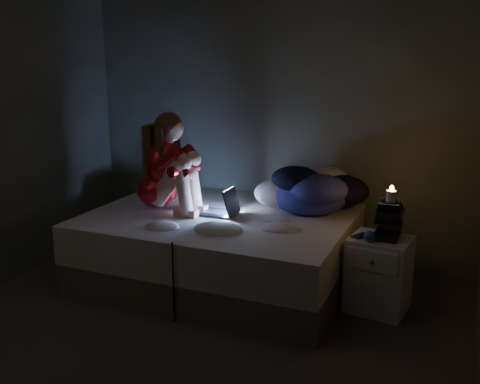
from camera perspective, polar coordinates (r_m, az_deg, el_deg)
The scene contains 12 objects.
floor at distance 3.61m, azimuth -7.21°, elevation -16.20°, with size 3.60×3.80×0.02m, color #322F2D.
wall_back at distance 4.88m, azimuth 3.65°, elevation 8.19°, with size 3.60×0.02×2.60m, color #404439.
bed at distance 4.44m, azimuth -2.15°, elevation -5.90°, with size 2.06×1.55×0.57m, color #B6AFA1, non-canonical shape.
pillow at distance 4.95m, azimuth -7.76°, elevation 0.24°, with size 0.40×0.29×0.12m, color silver.
woman at distance 4.44m, azimuth -8.87°, elevation 3.24°, with size 0.51×0.33×0.82m, color #9D130F, non-canonical shape.
laptop at distance 4.32m, azimuth -2.63°, elevation -0.89°, with size 0.33×0.23×0.23m, color black, non-canonical shape.
clothes_pile at distance 4.41m, azimuth 7.31°, elevation 0.46°, with size 0.67×0.54×0.40m, color navy, non-canonical shape.
nightstand at distance 4.06m, azimuth 14.50°, elevation -8.44°, with size 0.42×0.37×0.55m, color silver.
book_stack at distance 3.94m, azimuth 15.59°, elevation -2.99°, with size 0.19×0.25×0.25m, color black, non-canonical shape.
candle at distance 3.90m, azimuth 15.75°, elevation -0.65°, with size 0.07×0.07×0.08m, color beige.
phone at distance 3.94m, azimuth 12.73°, elevation -4.64°, with size 0.07×0.14×0.01m, color black.
blue_orb at distance 3.84m, azimuth 13.83°, elevation -4.67°, with size 0.08×0.08×0.08m, color navy.
Camera 1 is at (1.60, -2.67, 1.81)m, focal length 40.17 mm.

